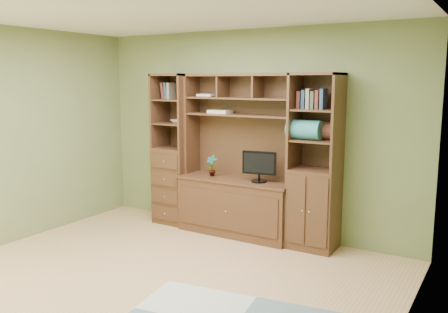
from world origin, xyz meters
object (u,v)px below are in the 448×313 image
Objects in this scene: right_tower at (315,162)px; center_hutch at (236,156)px; left_tower at (175,149)px; monitor at (259,161)px.

center_hutch is at bearing -177.77° from right_tower.
left_tower is 2.02m from right_tower.
right_tower is 0.69m from monitor.
left_tower is at bearing 177.71° from center_hutch.
left_tower reaches higher than monitor.
monitor is (-0.68, -0.07, -0.03)m from right_tower.
center_hutch and right_tower have the same top height.
left_tower is 3.91× the size of monitor.
left_tower and right_tower have the same top height.
center_hutch is 1.03m from right_tower.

